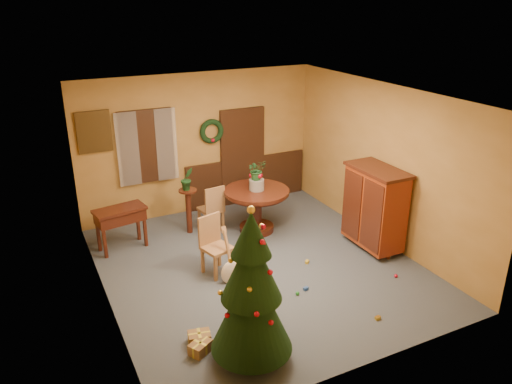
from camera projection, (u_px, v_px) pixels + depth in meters
room_envelope at (210, 158)px, 10.41m from camera, size 5.50×5.50×5.50m
dining_table at (257, 202)px, 9.55m from camera, size 1.25×1.25×0.86m
urn at (257, 185)px, 9.41m from camera, size 0.29×0.29×0.21m
centerpiece_plant at (257, 170)px, 9.30m from camera, size 0.35×0.30×0.38m
chair_near at (214, 243)px, 8.15m from camera, size 0.53×0.53×0.99m
chair_far at (212, 207)px, 9.54m from camera, size 0.46×0.46×0.96m
guitar at (231, 258)px, 7.88m from camera, size 0.44×0.60×0.84m
plant_stand at (189, 206)px, 9.50m from camera, size 0.34×0.34×0.89m
stand_plant at (187, 179)px, 9.29m from camera, size 0.26×0.22×0.44m
christmas_tree at (251, 291)px, 5.97m from camera, size 1.03×1.03×2.12m
writing_desk at (120, 218)px, 8.87m from camera, size 0.95×0.58×0.79m
sideboard at (375, 206)px, 8.84m from camera, size 0.63×1.19×1.52m
gift_a at (199, 338)px, 6.61m from camera, size 0.33×0.27×0.16m
gift_b at (253, 310)px, 7.13m from camera, size 0.31×0.31×0.23m
gift_c at (200, 347)px, 6.43m from camera, size 0.35×0.31×0.16m
gift_d at (250, 354)px, 6.34m from camera, size 0.35×0.21×0.12m
toy_a at (306, 289)px, 7.80m from camera, size 0.09×0.07×0.05m
toy_b at (297, 293)px, 7.67m from camera, size 0.06×0.06×0.06m
toy_c at (307, 262)px, 8.58m from camera, size 0.09×0.09×0.05m
toy_d at (396, 276)px, 8.14m from camera, size 0.06×0.06×0.06m
toy_e at (378, 318)px, 7.10m from camera, size 0.08×0.06×0.05m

